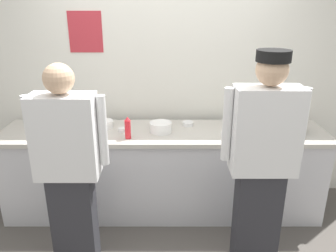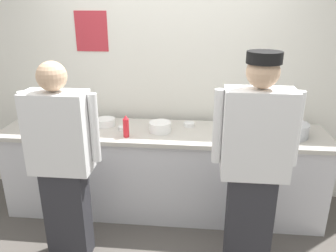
{
  "view_description": "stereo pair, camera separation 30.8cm",
  "coord_description": "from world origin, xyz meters",
  "px_view_note": "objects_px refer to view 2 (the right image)",
  "views": [
    {
      "loc": [
        0.05,
        -2.68,
        2.05
      ],
      "look_at": [
        0.06,
        0.32,
        0.95
      ],
      "focal_mm": 35.76,
      "sensor_mm": 36.0,
      "label": 1
    },
    {
      "loc": [
        0.36,
        -2.66,
        2.05
      ],
      "look_at": [
        0.06,
        0.32,
        0.95
      ],
      "focal_mm": 35.76,
      "sensor_mm": 36.0,
      "label": 2
    }
  ],
  "objects_px": {
    "chef_center": "(254,163)",
    "mixing_bowl_steel": "(289,129)",
    "chef_near_left": "(62,161)",
    "ramekin_orange_sauce": "(189,124)",
    "sheet_tray": "(58,126)",
    "squeeze_bottle_primary": "(126,127)",
    "plate_stack_front": "(106,122)",
    "plate_stack_rear": "(160,127)",
    "ramekin_red_sauce": "(259,137)",
    "ramekin_green_sauce": "(123,128)",
    "ramekin_yellow_sauce": "(224,136)"
  },
  "relations": [
    {
      "from": "chef_center",
      "to": "mixing_bowl_steel",
      "type": "height_order",
      "value": "chef_center"
    },
    {
      "from": "chef_near_left",
      "to": "ramekin_orange_sauce",
      "type": "xyz_separation_m",
      "value": [
        0.96,
        0.9,
        0.02
      ]
    },
    {
      "from": "sheet_tray",
      "to": "ramekin_orange_sauce",
      "type": "xyz_separation_m",
      "value": [
        1.3,
        0.16,
        0.01
      ]
    },
    {
      "from": "mixing_bowl_steel",
      "to": "squeeze_bottle_primary",
      "type": "height_order",
      "value": "squeeze_bottle_primary"
    },
    {
      "from": "ramekin_orange_sauce",
      "to": "plate_stack_front",
      "type": "bearing_deg",
      "value": -175.76
    },
    {
      "from": "plate_stack_rear",
      "to": "ramekin_red_sauce",
      "type": "xyz_separation_m",
      "value": [
        0.92,
        -0.13,
        -0.02
      ]
    },
    {
      "from": "plate_stack_front",
      "to": "plate_stack_rear",
      "type": "xyz_separation_m",
      "value": [
        0.57,
        -0.12,
        0.01
      ]
    },
    {
      "from": "ramekin_red_sauce",
      "to": "chef_center",
      "type": "bearing_deg",
      "value": -102.11
    },
    {
      "from": "squeeze_bottle_primary",
      "to": "ramekin_orange_sauce",
      "type": "bearing_deg",
      "value": 31.21
    },
    {
      "from": "plate_stack_front",
      "to": "plate_stack_rear",
      "type": "height_order",
      "value": "plate_stack_rear"
    },
    {
      "from": "sheet_tray",
      "to": "ramekin_green_sauce",
      "type": "height_order",
      "value": "ramekin_green_sauce"
    },
    {
      "from": "mixing_bowl_steel",
      "to": "sheet_tray",
      "type": "height_order",
      "value": "mixing_bowl_steel"
    },
    {
      "from": "mixing_bowl_steel",
      "to": "ramekin_red_sauce",
      "type": "relative_size",
      "value": 4.34
    },
    {
      "from": "plate_stack_rear",
      "to": "mixing_bowl_steel",
      "type": "xyz_separation_m",
      "value": [
        1.21,
        0.02,
        0.01
      ]
    },
    {
      "from": "chef_center",
      "to": "squeeze_bottle_primary",
      "type": "xyz_separation_m",
      "value": [
        -1.09,
        0.55,
        0.04
      ]
    },
    {
      "from": "plate_stack_front",
      "to": "ramekin_red_sauce",
      "type": "xyz_separation_m",
      "value": [
        1.49,
        -0.24,
        -0.01
      ]
    },
    {
      "from": "ramekin_green_sauce",
      "to": "ramekin_orange_sauce",
      "type": "bearing_deg",
      "value": 15.38
    },
    {
      "from": "chef_center",
      "to": "plate_stack_rear",
      "type": "relative_size",
      "value": 8.24
    },
    {
      "from": "plate_stack_front",
      "to": "ramekin_yellow_sauce",
      "type": "distance_m",
      "value": 1.2
    },
    {
      "from": "plate_stack_front",
      "to": "mixing_bowl_steel",
      "type": "bearing_deg",
      "value": -3.24
    },
    {
      "from": "squeeze_bottle_primary",
      "to": "sheet_tray",
      "type": "bearing_deg",
      "value": 166.02
    },
    {
      "from": "ramekin_yellow_sauce",
      "to": "ramekin_orange_sauce",
      "type": "bearing_deg",
      "value": 138.11
    },
    {
      "from": "chef_near_left",
      "to": "plate_stack_front",
      "type": "height_order",
      "value": "chef_near_left"
    },
    {
      "from": "chef_near_left",
      "to": "mixing_bowl_steel",
      "type": "bearing_deg",
      "value": 21.27
    },
    {
      "from": "squeeze_bottle_primary",
      "to": "ramekin_red_sauce",
      "type": "distance_m",
      "value": 1.21
    },
    {
      "from": "plate_stack_rear",
      "to": "ramekin_orange_sauce",
      "type": "distance_m",
      "value": 0.33
    },
    {
      "from": "chef_near_left",
      "to": "squeeze_bottle_primary",
      "type": "xyz_separation_m",
      "value": [
        0.39,
        0.56,
        0.1
      ]
    },
    {
      "from": "chef_near_left",
      "to": "plate_stack_front",
      "type": "relative_size",
      "value": 8.69
    },
    {
      "from": "chef_near_left",
      "to": "ramekin_red_sauce",
      "type": "xyz_separation_m",
      "value": [
        1.6,
        0.6,
        0.03
      ]
    },
    {
      "from": "ramekin_yellow_sauce",
      "to": "ramekin_orange_sauce",
      "type": "xyz_separation_m",
      "value": [
        -0.33,
        0.3,
        0.0
      ]
    },
    {
      "from": "squeeze_bottle_primary",
      "to": "chef_near_left",
      "type": "bearing_deg",
      "value": -125.03
    },
    {
      "from": "ramekin_red_sauce",
      "to": "ramekin_orange_sauce",
      "type": "distance_m",
      "value": 0.71
    },
    {
      "from": "sheet_tray",
      "to": "ramekin_red_sauce",
      "type": "bearing_deg",
      "value": -4.19
    },
    {
      "from": "ramekin_green_sauce",
      "to": "squeeze_bottle_primary",
      "type": "bearing_deg",
      "value": -66.61
    },
    {
      "from": "mixing_bowl_steel",
      "to": "ramekin_orange_sauce",
      "type": "xyz_separation_m",
      "value": [
        -0.94,
        0.16,
        -0.04
      ]
    },
    {
      "from": "plate_stack_front",
      "to": "ramekin_orange_sauce",
      "type": "height_order",
      "value": "plate_stack_front"
    },
    {
      "from": "chef_center",
      "to": "plate_stack_front",
      "type": "xyz_separation_m",
      "value": [
        -1.36,
        0.83,
        -0.02
      ]
    },
    {
      "from": "chef_center",
      "to": "squeeze_bottle_primary",
      "type": "distance_m",
      "value": 1.22
    },
    {
      "from": "chef_center",
      "to": "squeeze_bottle_primary",
      "type": "bearing_deg",
      "value": 153.15
    },
    {
      "from": "ramekin_red_sauce",
      "to": "ramekin_yellow_sauce",
      "type": "xyz_separation_m",
      "value": [
        -0.31,
        0.01,
        -0.01
      ]
    },
    {
      "from": "plate_stack_front",
      "to": "sheet_tray",
      "type": "height_order",
      "value": "plate_stack_front"
    },
    {
      "from": "sheet_tray",
      "to": "squeeze_bottle_primary",
      "type": "distance_m",
      "value": 0.76
    },
    {
      "from": "plate_stack_rear",
      "to": "plate_stack_front",
      "type": "bearing_deg",
      "value": 168.49
    },
    {
      "from": "mixing_bowl_steel",
      "to": "ramekin_green_sauce",
      "type": "distance_m",
      "value": 1.58
    },
    {
      "from": "chef_center",
      "to": "sheet_tray",
      "type": "relative_size",
      "value": 4.23
    },
    {
      "from": "chef_center",
      "to": "ramekin_red_sauce",
      "type": "distance_m",
      "value": 0.6
    },
    {
      "from": "squeeze_bottle_primary",
      "to": "ramekin_red_sauce",
      "type": "bearing_deg",
      "value": 1.89
    },
    {
      "from": "chef_near_left",
      "to": "ramekin_yellow_sauce",
      "type": "distance_m",
      "value": 1.43
    },
    {
      "from": "plate_stack_rear",
      "to": "ramekin_yellow_sauce",
      "type": "bearing_deg",
      "value": -11.03
    },
    {
      "from": "chef_center",
      "to": "ramekin_yellow_sauce",
      "type": "distance_m",
      "value": 0.63
    }
  ]
}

